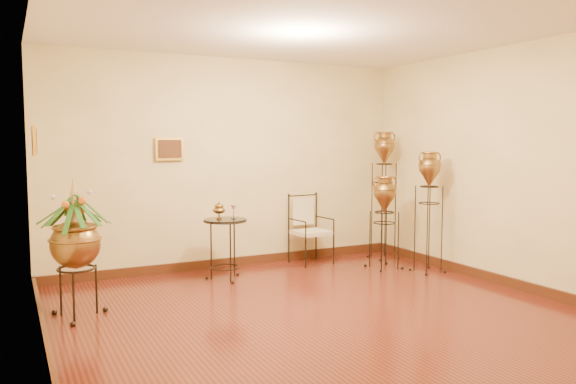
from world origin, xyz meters
name	(u,v)px	position (x,y,z in m)	size (l,w,h in m)	color
ground	(325,316)	(0.00, 0.00, 0.00)	(5.00, 5.00, 0.00)	maroon
room_shell	(325,137)	(-0.01, 0.01, 1.73)	(5.02, 5.02, 2.81)	#F5E69E
amphora_tall	(384,193)	(2.15, 2.00, 0.95)	(0.48, 0.48, 1.86)	black
amphora_mid	(429,211)	(2.15, 1.03, 0.80)	(0.43, 0.43, 1.59)	black
amphora_short	(384,222)	(1.77, 1.46, 0.63)	(0.46, 0.46, 1.26)	black
planter_urn	(75,238)	(-2.15, 1.05, 0.78)	(0.81, 0.81, 1.39)	black
armchair	(311,229)	(1.04, 2.15, 0.48)	(0.58, 0.54, 0.95)	black
side_table	(225,248)	(-0.35, 1.82, 0.39)	(0.60, 0.60, 0.95)	black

